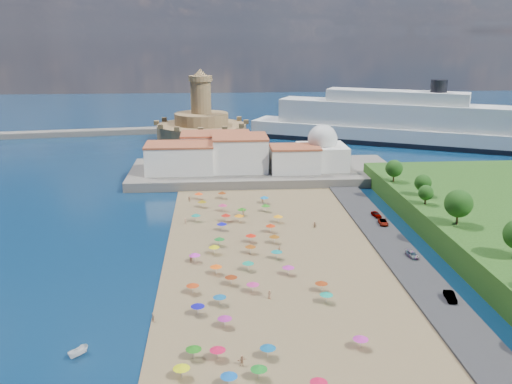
{
  "coord_description": "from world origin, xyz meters",
  "views": [
    {
      "loc": [
        -6.63,
        -116.75,
        48.21
      ],
      "look_at": [
        4.0,
        25.0,
        8.0
      ],
      "focal_mm": 40.0,
      "sensor_mm": 36.0,
      "label": 1
    }
  ],
  "objects": [
    {
      "name": "terrace",
      "position": [
        10.0,
        73.0,
        1.5
      ],
      "size": [
        90.0,
        36.0,
        3.0
      ],
      "primitive_type": "cube",
      "color": "#59544C",
      "rests_on": "ground"
    },
    {
      "name": "beach_parasols",
      "position": [
        -0.87,
        -10.57,
        2.15
      ],
      "size": [
        30.03,
        111.97,
        2.2
      ],
      "color": "gray",
      "rests_on": "beach"
    },
    {
      "name": "fortress",
      "position": [
        -12.0,
        138.0,
        6.68
      ],
      "size": [
        40.0,
        40.0,
        32.4
      ],
      "color": "#987C4C",
      "rests_on": "ground"
    },
    {
      "name": "beachgoers",
      "position": [
        -0.56,
        -0.18,
        1.12
      ],
      "size": [
        37.02,
        101.1,
        1.89
      ],
      "color": "tan",
      "rests_on": "beach"
    },
    {
      "name": "domed_building",
      "position": [
        30.0,
        71.0,
        8.97
      ],
      "size": [
        16.0,
        16.0,
        15.0
      ],
      "color": "silver",
      "rests_on": "terrace"
    },
    {
      "name": "cruise_ship",
      "position": [
        73.24,
        127.8,
        8.43
      ],
      "size": [
        125.47,
        75.34,
        28.48
      ],
      "color": "black",
      "rests_on": "ground"
    },
    {
      "name": "hillside_trees",
      "position": [
        48.21,
        -11.22,
        10.28
      ],
      "size": [
        11.58,
        101.83,
        8.12
      ],
      "color": "#382314",
      "rests_on": "hillside"
    },
    {
      "name": "waterfront_buildings",
      "position": [
        -3.05,
        73.64,
        7.88
      ],
      "size": [
        57.0,
        29.0,
        11.0
      ],
      "color": "silver",
      "rests_on": "terrace"
    },
    {
      "name": "jetty",
      "position": [
        -12.0,
        108.0,
        1.2
      ],
      "size": [
        18.0,
        70.0,
        2.4
      ],
      "primitive_type": "cube",
      "color": "#59544C",
      "rests_on": "ground"
    },
    {
      "name": "ground",
      "position": [
        0.0,
        0.0,
        0.0
      ],
      "size": [
        700.0,
        700.0,
        0.0
      ],
      "primitive_type": "plane",
      "color": "#071938",
      "rests_on": "ground"
    },
    {
      "name": "parked_cars",
      "position": [
        36.0,
        4.18,
        1.36
      ],
      "size": [
        2.58,
        53.15,
        1.44
      ],
      "color": "gray",
      "rests_on": "promenade"
    }
  ]
}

